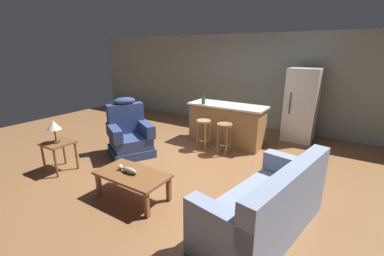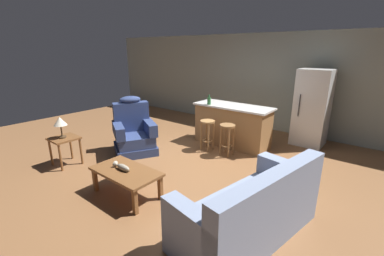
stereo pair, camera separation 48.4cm
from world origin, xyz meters
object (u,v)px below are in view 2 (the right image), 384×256
at_px(end_table, 64,142).
at_px(kitchen_island, 232,125).
at_px(fish_figurine, 122,167).
at_px(bar_stool_right, 227,134).
at_px(coffee_table, 126,174).
at_px(couch, 251,211).
at_px(refrigerator, 312,108).
at_px(bar_stool_left, 207,130).
at_px(table_lamp, 60,122).
at_px(recliner_near_lamp, 134,133).
at_px(bottle_tall_green, 209,101).

xyz_separation_m(end_table, kitchen_island, (1.96, 2.99, 0.02)).
height_order(fish_figurine, bar_stool_right, bar_stool_right).
distance_m(fish_figurine, bar_stool_right, 2.37).
height_order(coffee_table, couch, couch).
bearing_deg(refrigerator, bar_stool_left, -132.16).
bearing_deg(bar_stool_left, table_lamp, -125.39).
bearing_deg(bar_stool_right, end_table, -133.04).
xyz_separation_m(bar_stool_left, refrigerator, (1.66, 1.83, 0.41)).
relative_size(end_table, refrigerator, 0.32).
distance_m(bar_stool_right, refrigerator, 2.20).
relative_size(couch, end_table, 3.61).
bearing_deg(bar_stool_left, bar_stool_right, 0.00).
bearing_deg(end_table, kitchen_island, 56.81).
bearing_deg(kitchen_island, recliner_near_lamp, -130.87).
xyz_separation_m(recliner_near_lamp, bar_stool_left, (1.21, 1.07, 0.05)).
distance_m(recliner_near_lamp, bar_stool_right, 2.03).
relative_size(fish_figurine, couch, 0.17).
xyz_separation_m(coffee_table, refrigerator, (1.53, 4.14, 0.52)).
relative_size(couch, refrigerator, 1.15).
bearing_deg(fish_figurine, recliner_near_lamp, 135.37).
height_order(fish_figurine, couch, couch).
height_order(recliner_near_lamp, bottle_tall_green, recliner_near_lamp).
xyz_separation_m(recliner_near_lamp, bottle_tall_green, (0.98, 1.44, 0.61)).
xyz_separation_m(couch, end_table, (-3.73, -0.40, 0.12)).
relative_size(end_table, table_lamp, 1.37).
bearing_deg(refrigerator, coffee_table, -110.26).
xyz_separation_m(fish_figurine, table_lamp, (-1.76, -0.05, 0.41)).
bearing_deg(kitchen_island, end_table, -123.19).
bearing_deg(fish_figurine, bar_stool_left, 91.60).
bearing_deg(bar_stool_right, coffee_table, -99.36).
relative_size(coffee_table, kitchen_island, 0.61).
distance_m(fish_figurine, refrigerator, 4.48).
bearing_deg(kitchen_island, bottle_tall_green, -151.98).
bearing_deg(recliner_near_lamp, bar_stool_left, 70.78).
distance_m(recliner_near_lamp, refrigerator, 4.11).
distance_m(table_lamp, bottle_tall_green, 3.12).
height_order(couch, recliner_near_lamp, recliner_near_lamp).
distance_m(recliner_near_lamp, table_lamp, 1.47).
relative_size(fish_figurine, refrigerator, 0.19).
relative_size(table_lamp, bar_stool_left, 0.60).
relative_size(recliner_near_lamp, end_table, 2.14).
xyz_separation_m(couch, bar_stool_left, (-2.04, 1.96, 0.13)).
relative_size(refrigerator, bottle_tall_green, 7.76).
distance_m(coffee_table, bar_stool_right, 2.35).
xyz_separation_m(table_lamp, bottle_tall_green, (1.46, 2.75, 0.17)).
bearing_deg(bar_stool_left, refrigerator, 47.84).
bearing_deg(bar_stool_left, kitchen_island, 67.45).
bearing_deg(bottle_tall_green, kitchen_island, 28.02).
bearing_deg(coffee_table, recliner_near_lamp, 137.20).
bearing_deg(bottle_tall_green, coffee_table, -82.45).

